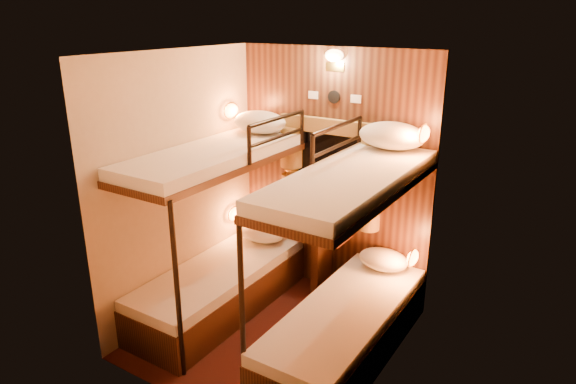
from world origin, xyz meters
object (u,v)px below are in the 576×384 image
Objects in this scene: bunk_right at (346,295)px; table at (322,255)px; bunk_left at (220,256)px; bottle_right at (320,223)px; bottle_left at (314,224)px.

table is (-0.65, 0.78, -0.14)m from bunk_right.
table is (0.65, 0.78, -0.14)m from bunk_left.
bunk_left is 1.02m from bottle_right.
bottle_left is 0.07m from bottle_right.
bunk_right is 8.11× the size of bottle_right.
bunk_right is 1.05m from bottle_right.
bunk_left is 1.00× the size of bunk_right.
bottle_right is (-0.03, 0.00, 0.34)m from table.
bunk_right is at bearing -49.24° from bottle_right.
bunk_right is 1.02m from table.
bunk_left is 8.11× the size of bottle_right.
bottle_right is at bearing 60.50° from bottle_left.
bottle_left is (-0.06, -0.06, 0.34)m from table.
table is at bearing -4.72° from bottle_right.
bottle_right reaches higher than table.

